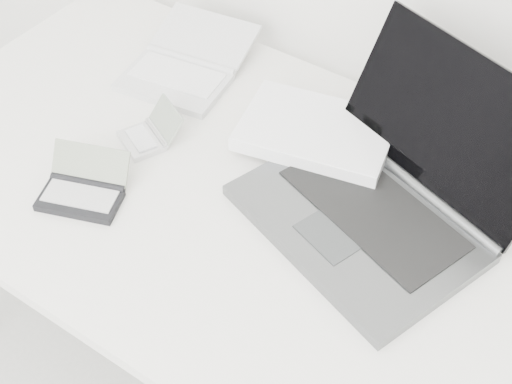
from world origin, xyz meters
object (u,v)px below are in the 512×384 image
Objects in this scene: laptop_large at (362,174)px; palmtop_charcoal at (83,190)px; netbook_open_white at (183,68)px; desk at (281,224)px.

laptop_large is 0.51m from palmtop_charcoal.
palmtop_charcoal is at bearing -87.92° from netbook_open_white.
palmtop_charcoal reaches higher than netbook_open_white.
netbook_open_white is (-0.49, 0.09, -0.03)m from laptop_large.
laptop_large is 0.50m from netbook_open_white.
laptop_large is at bearing 51.15° from desk.
laptop_large is at bearing -19.21° from netbook_open_white.
netbook_open_white is (-0.39, 0.21, 0.06)m from desk.
laptop_large reaches higher than netbook_open_white.
netbook_open_white reaches higher than desk.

